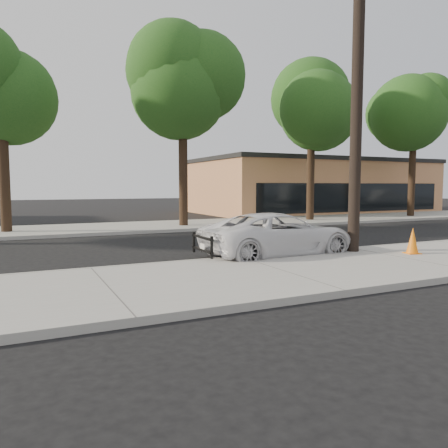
{
  "coord_description": "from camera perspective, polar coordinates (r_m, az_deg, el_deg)",
  "views": [
    {
      "loc": [
        -5.55,
        -12.85,
        2.12
      ],
      "look_at": [
        -0.07,
        -1.31,
        1.0
      ],
      "focal_mm": 35.0,
      "sensor_mm": 36.0,
      "label": 1
    }
  ],
  "objects": [
    {
      "name": "police_cruiser",
      "position": [
        13.2,
        7.14,
        -1.38
      ],
      "size": [
        4.83,
        2.37,
        1.32
      ],
      "primitive_type": "imported",
      "rotation": [
        0.0,
        0.0,
        1.61
      ],
      "color": "silver",
      "rests_on": "ground"
    },
    {
      "name": "curb_near",
      "position": [
        12.27,
        1.88,
        -4.58
      ],
      "size": [
        90.0,
        0.12,
        0.16
      ],
      "primitive_type": "cube",
      "color": "#9E9B93",
      "rests_on": "ground"
    },
    {
      "name": "far_sidewalk",
      "position": [
        22.15,
        -10.79,
        -0.38
      ],
      "size": [
        90.0,
        5.0,
        0.15
      ],
      "primitive_type": "cube",
      "color": "gray",
      "rests_on": "ground"
    },
    {
      "name": "near_sidewalk",
      "position": [
        10.4,
        7.48,
        -6.37
      ],
      "size": [
        90.0,
        4.4,
        0.15
      ],
      "primitive_type": "cube",
      "color": "gray",
      "rests_on": "ground"
    },
    {
      "name": "traffic_cone",
      "position": [
        13.84,
        23.41,
        -2.04
      ],
      "size": [
        0.48,
        0.48,
        0.76
      ],
      "rotation": [
        0.0,
        0.0,
        -0.25
      ],
      "color": "orange",
      "rests_on": "near_sidewalk"
    },
    {
      "name": "ground",
      "position": [
        14.16,
        -2.02,
        -3.6
      ],
      "size": [
        120.0,
        120.0,
        0.0
      ],
      "primitive_type": "plane",
      "color": "black",
      "rests_on": "ground"
    },
    {
      "name": "tree_d",
      "position": [
        26.43,
        11.93,
        14.14
      ],
      "size": [
        4.5,
        4.35,
        8.75
      ],
      "color": "black",
      "rests_on": "far_sidewalk"
    },
    {
      "name": "tree_c",
      "position": [
        22.43,
        -4.76,
        17.32
      ],
      "size": [
        4.96,
        4.8,
        9.55
      ],
      "color": "black",
      "rests_on": "far_sidewalk"
    },
    {
      "name": "utility_pole",
      "position": [
        13.91,
        16.97,
        15.48
      ],
      "size": [
        1.4,
        0.34,
        9.0
      ],
      "color": "black",
      "rests_on": "near_sidewalk"
    },
    {
      "name": "tree_b",
      "position": [
        21.3,
        -26.64,
        15.4
      ],
      "size": [
        4.34,
        4.2,
        8.45
      ],
      "color": "black",
      "rests_on": "far_sidewalk"
    },
    {
      "name": "tree_e",
      "position": [
        31.77,
        24.05,
        12.86
      ],
      "size": [
        4.8,
        4.65,
        9.25
      ],
      "color": "black",
      "rests_on": "far_sidewalk"
    },
    {
      "name": "building_main",
      "position": [
        36.01,
        11.39,
        4.72
      ],
      "size": [
        18.0,
        10.0,
        4.0
      ],
      "primitive_type": "cube",
      "color": "#B6774B",
      "rests_on": "ground"
    }
  ]
}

